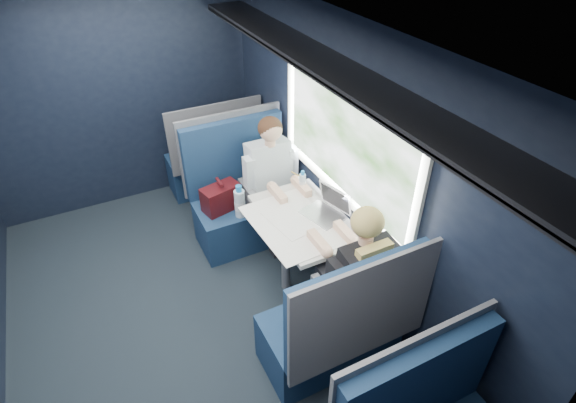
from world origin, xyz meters
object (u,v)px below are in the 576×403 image
seat_bay_near (243,200)px  laptop (329,207)px  table (302,225)px  seat_bay_far (337,328)px  woman (357,271)px  man (274,177)px  seat_row_front (214,159)px  bottle_small (302,182)px  cup (301,181)px

seat_bay_near → laptop: 1.08m
table → seat_bay_far: seat_bay_far is taller
seat_bay_far → woman: woman is taller
table → man: bearing=84.5°
seat_row_front → laptop: seat_row_front is taller
man → woman: bearing=-90.0°
table → seat_bay_far: bearing=-101.8°
table → bottle_small: bearing=61.8°
man → seat_bay_near: bearing=147.1°
laptop → cup: (0.00, 0.49, -0.03)m
seat_row_front → table: bearing=-84.2°
seat_row_front → cup: size_ratio=14.16×
seat_row_front → laptop: size_ratio=2.94×
seat_bay_near → woman: woman is taller
seat_bay_near → seat_row_front: (0.01, 0.93, -0.01)m
table → man: man is taller
man → bottle_small: (0.13, -0.34, 0.11)m
table → seat_bay_near: size_ratio=0.79×
seat_bay_near → bottle_small: size_ratio=6.32×
bottle_small → cup: 0.10m
man → bottle_small: size_ratio=6.63×
man → laptop: man is taller
seat_row_front → woman: 2.54m
man → laptop: 0.77m
bottle_small → woman: bearing=-96.7°
man → table: bearing=-95.5°
seat_bay_near → seat_bay_far: bearing=-89.6°
laptop → cup: size_ratio=4.81×
woman → laptop: woman is taller
cup → seat_bay_far: bearing=-107.2°
seat_row_front → seat_bay_near: bearing=-90.8°
seat_row_front → cup: (0.41, -1.36, 0.37)m
bottle_small → laptop: bearing=-86.2°
seat_bay_far → seat_bay_near: bearing=90.4°
seat_bay_far → table: bearing=78.2°
seat_bay_far → woman: bearing=33.8°
man → bottle_small: bearing=-69.8°
seat_bay_near → seat_bay_far: 1.74m
cup → table: bearing=-117.0°
seat_bay_near → cup: 0.70m
table → cup: 0.51m
woman → cup: 1.16m
man → laptop: bearing=-78.5°
seat_bay_near → seat_row_front: size_ratio=1.09×
seat_bay_far → man: bearing=81.0°
seat_bay_far → laptop: seat_bay_far is taller
seat_bay_far → seat_row_front: bearing=90.0°
laptop → cup: 0.49m
seat_row_front → man: 1.17m
table → man: size_ratio=0.76×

